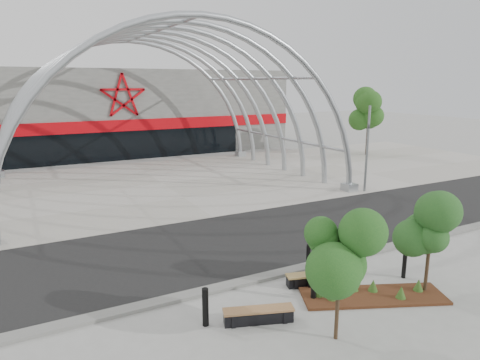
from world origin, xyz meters
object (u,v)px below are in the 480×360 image
object	(u,v)px
street_tree_1	(432,222)
bench_1	(315,279)
signal_pole	(367,148)
bollard_2	(314,285)
street_tree_0	(340,255)
bench_0	(258,316)

from	to	relation	value
street_tree_1	bench_1	world-z (taller)	street_tree_1
bench_1	signal_pole	bearing A→B (deg)	39.70
signal_pole	bollard_2	world-z (taller)	signal_pole
street_tree_1	street_tree_0	bearing A→B (deg)	-170.92
signal_pole	street_tree_0	distance (m)	16.90
signal_pole	street_tree_1	bearing A→B (deg)	-125.33
street_tree_1	bollard_2	size ratio (longest dim) A/B	3.21
street_tree_1	bench_0	distance (m)	6.30
street_tree_1	bollard_2	distance (m)	4.28
bench_0	bollard_2	bearing A→B (deg)	8.02
bench_1	bollard_2	bearing A→B (deg)	-129.74
signal_pole	street_tree_0	size ratio (longest dim) A/B	1.61
street_tree_1	bollard_2	bearing A→B (deg)	160.32
signal_pole	bench_1	size ratio (longest dim) A/B	2.66
bench_0	bollard_2	distance (m)	2.25
street_tree_0	bollard_2	distance (m)	2.84
bench_0	bench_1	size ratio (longest dim) A/B	1.03
signal_pole	street_tree_1	distance (m)	13.52
street_tree_0	bollard_2	world-z (taller)	street_tree_0
signal_pole	bollard_2	bearing A→B (deg)	-139.54
bench_0	signal_pole	bearing A→B (deg)	36.42
street_tree_0	bench_0	bearing A→B (deg)	131.04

